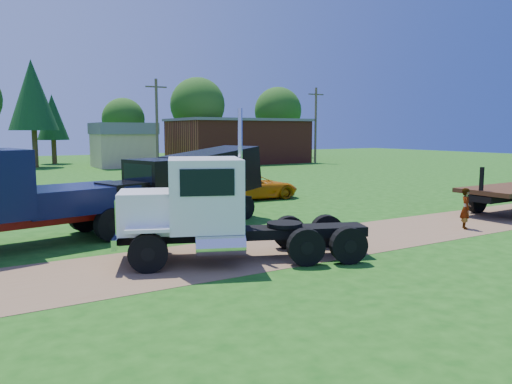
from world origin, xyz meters
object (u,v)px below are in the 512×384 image
white_semi_tractor (208,209)px  black_dump_truck (188,182)px  navy_truck (11,198)px  orange_pickup (255,187)px  spectator_a (466,209)px

white_semi_tractor → black_dump_truck: (1.87, 5.81, 0.20)m
navy_truck → white_semi_tractor: bearing=-54.8°
white_semi_tractor → orange_pickup: 13.70m
white_semi_tractor → orange_pickup: size_ratio=1.52×
spectator_a → white_semi_tractor: bearing=126.2°
spectator_a → navy_truck: bearing=111.3°
black_dump_truck → spectator_a: bearing=-53.0°
white_semi_tractor → spectator_a: size_ratio=4.67×
white_semi_tractor → navy_truck: size_ratio=0.98×
white_semi_tractor → black_dump_truck: 6.11m
black_dump_truck → spectator_a: size_ratio=4.61×
black_dump_truck → navy_truck: 6.84m
orange_pickup → black_dump_truck: bearing=131.8°
navy_truck → orange_pickup: 14.52m
orange_pickup → spectator_a: spectator_a is taller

